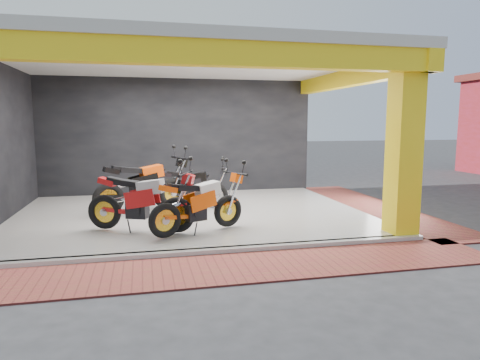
% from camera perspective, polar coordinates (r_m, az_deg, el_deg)
% --- Properties ---
extents(ground, '(80.00, 80.00, 0.00)m').
position_cam_1_polar(ground, '(8.30, -5.04, -7.77)').
color(ground, '#2D2D30').
rests_on(ground, ground).
extents(showroom_floor, '(8.00, 6.00, 0.10)m').
position_cam_1_polar(showroom_floor, '(10.22, -6.58, -4.56)').
color(showroom_floor, silver).
rests_on(showroom_floor, ground).
extents(showroom_ceiling, '(8.40, 6.40, 0.20)m').
position_cam_1_polar(showroom_ceiling, '(10.09, -6.90, 15.56)').
color(showroom_ceiling, beige).
rests_on(showroom_ceiling, corner_column).
extents(back_wall, '(8.20, 0.20, 3.50)m').
position_cam_1_polar(back_wall, '(13.08, -8.20, 5.60)').
color(back_wall, black).
rests_on(back_wall, ground).
extents(corner_column, '(0.50, 0.50, 3.50)m').
position_cam_1_polar(corner_column, '(8.66, 21.03, 4.14)').
color(corner_column, yellow).
rests_on(corner_column, ground).
extents(header_beam_front, '(8.40, 0.30, 0.40)m').
position_cam_1_polar(header_beam_front, '(7.10, -4.21, 16.51)').
color(header_beam_front, yellow).
rests_on(header_beam_front, corner_column).
extents(header_beam_right, '(0.30, 6.40, 0.40)m').
position_cam_1_polar(header_beam_right, '(11.20, 14.49, 13.03)').
color(header_beam_right, yellow).
rests_on(header_beam_right, corner_column).
extents(floor_kerb, '(8.00, 0.20, 0.10)m').
position_cam_1_polar(floor_kerb, '(7.32, -3.93, -9.48)').
color(floor_kerb, silver).
rests_on(floor_kerb, ground).
extents(paver_front, '(9.00, 1.40, 0.03)m').
position_cam_1_polar(paver_front, '(6.60, -2.85, -11.74)').
color(paver_front, maroon).
rests_on(paver_front, ground).
extents(paver_right, '(1.40, 7.00, 0.03)m').
position_cam_1_polar(paver_right, '(11.74, 17.43, -3.44)').
color(paver_right, maroon).
rests_on(paver_right, ground).
extents(moto_hero, '(2.30, 1.61, 1.32)m').
position_cam_1_polar(moto_hero, '(8.54, -1.64, -2.09)').
color(moto_hero, '#F2500A').
rests_on(moto_hero, showroom_floor).
extents(moto_row_a, '(2.44, 1.68, 1.40)m').
position_cam_1_polar(moto_row_a, '(8.17, -8.46, -2.33)').
color(moto_row_a, '#B31313').
rests_on(moto_row_a, showroom_floor).
extents(moto_row_b, '(2.09, 1.11, 1.21)m').
position_cam_1_polar(moto_row_b, '(10.58, -3.22, -0.48)').
color(moto_row_b, black).
rests_on(moto_row_b, showroom_floor).
extents(moto_row_c, '(2.60, 1.70, 1.49)m').
position_cam_1_polar(moto_row_c, '(10.58, -8.97, 0.18)').
color(moto_row_c, black).
rests_on(moto_row_c, showroom_floor).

